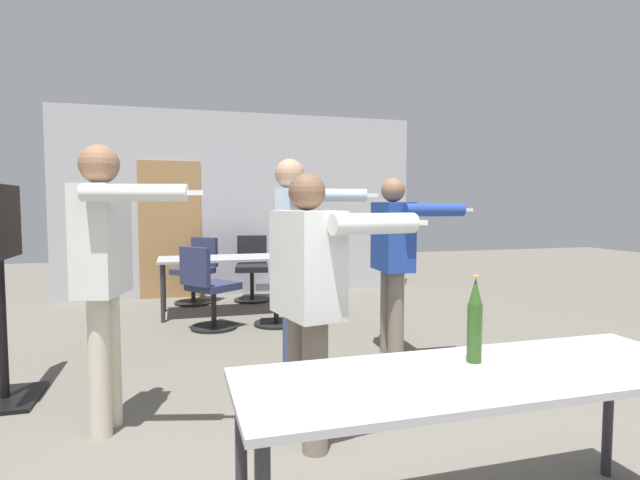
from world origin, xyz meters
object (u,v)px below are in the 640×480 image
(person_near_casual, at_px, (292,244))
(office_chair_side_rolled, at_px, (283,287))
(person_right_polo, at_px, (394,250))
(office_chair_far_right, at_px, (208,290))
(office_chair_far_left, at_px, (196,273))
(person_left_plaid, at_px, (105,258))
(person_center_tall, at_px, (309,286))
(beer_bottle, at_px, (475,322))
(office_chair_near_pushed, at_px, (252,270))

(person_near_casual, xyz_separation_m, office_chair_side_rolled, (0.28, 1.71, -0.63))
(person_near_casual, relative_size, person_right_polo, 1.07)
(person_near_casual, distance_m, office_chair_far_right, 1.91)
(office_chair_far_left, bearing_deg, person_left_plaid, 121.98)
(person_center_tall, xyz_separation_m, office_chair_side_rolled, (0.44, 2.90, -0.49))
(person_near_casual, xyz_separation_m, office_chair_far_left, (-0.64, 3.33, -0.65))
(person_center_tall, bearing_deg, beer_bottle, 16.60)
(office_chair_side_rolled, bearing_deg, office_chair_near_pushed, 14.20)
(office_chair_far_left, relative_size, beer_bottle, 2.47)
(person_left_plaid, relative_size, beer_bottle, 4.70)
(person_right_polo, xyz_separation_m, office_chair_far_right, (-1.60, 1.42, -0.53))
(office_chair_near_pushed, bearing_deg, office_chair_far_left, 9.26)
(office_chair_near_pushed, relative_size, office_chair_far_left, 1.02)
(person_near_casual, distance_m, person_right_polo, 1.07)
(beer_bottle, bearing_deg, office_chair_far_right, 103.21)
(beer_bottle, bearing_deg, person_right_polo, 73.46)
(office_chair_near_pushed, relative_size, beer_bottle, 2.51)
(person_near_casual, height_order, office_chair_far_right, person_near_casual)
(person_left_plaid, xyz_separation_m, office_chair_near_pushed, (1.47, 4.00, -0.63))
(person_center_tall, distance_m, person_right_polo, 1.89)
(person_near_casual, xyz_separation_m, beer_bottle, (0.32, -2.10, -0.18))
(person_center_tall, xyz_separation_m, person_left_plaid, (-1.15, 0.52, 0.14))
(office_chair_side_rolled, distance_m, office_chair_far_left, 1.86)
(person_right_polo, bearing_deg, beer_bottle, -13.89)
(person_right_polo, height_order, office_chair_far_left, person_right_polo)
(person_right_polo, relative_size, person_left_plaid, 0.93)
(office_chair_near_pushed, xyz_separation_m, beer_bottle, (0.17, -5.42, 0.46))
(office_chair_side_rolled, bearing_deg, office_chair_far_left, 39.40)
(person_near_casual, height_order, office_chair_far_left, person_near_casual)
(person_center_tall, height_order, beer_bottle, person_center_tall)
(office_chair_side_rolled, bearing_deg, beer_bottle, -169.46)
(person_center_tall, xyz_separation_m, office_chair_near_pushed, (0.32, 4.51, -0.49))
(person_left_plaid, xyz_separation_m, beer_bottle, (1.64, -1.43, -0.17))
(person_center_tall, height_order, person_left_plaid, person_left_plaid)
(person_left_plaid, bearing_deg, office_chair_near_pushed, 174.17)
(person_left_plaid, relative_size, office_chair_far_left, 1.90)
(office_chair_far_right, height_order, office_chair_far_left, office_chair_far_right)
(person_center_tall, height_order, office_chair_far_right, person_center_tall)
(person_right_polo, distance_m, office_chair_side_rolled, 1.70)
(person_right_polo, bearing_deg, person_left_plaid, -65.27)
(office_chair_near_pushed, bearing_deg, office_chair_far_right, 75.30)
(person_center_tall, bearing_deg, office_chair_side_rolled, 159.63)
(office_chair_far_right, xyz_separation_m, beer_bottle, (0.89, -3.80, 0.46))
(person_right_polo, bearing_deg, office_chair_side_rolled, -149.68)
(office_chair_near_pushed, relative_size, office_chair_side_rolled, 1.00)
(office_chair_far_right, xyz_separation_m, office_chair_far_left, (-0.07, 1.62, -0.01))
(office_chair_side_rolled, bearing_deg, person_left_plaid, 156.08)
(office_chair_far_right, relative_size, office_chair_near_pushed, 1.00)
(person_right_polo, xyz_separation_m, office_chair_near_pushed, (-0.87, 3.04, -0.54))
(person_near_casual, relative_size, person_left_plaid, 1.00)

